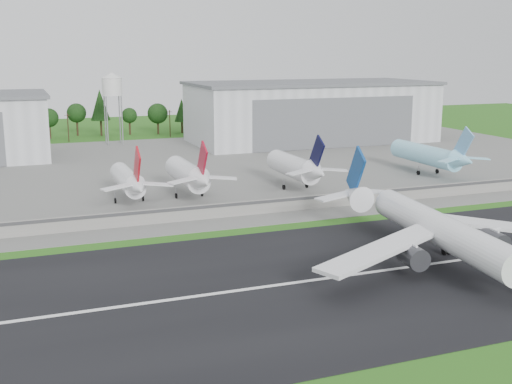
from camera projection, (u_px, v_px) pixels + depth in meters
name	position (u px, v px, depth m)	size (l,w,h in m)	color
ground	(334.00, 303.00, 97.86)	(600.00, 600.00, 0.00)	#205E16
runway	(306.00, 281.00, 106.98)	(320.00, 60.00, 0.10)	black
runway_centerline	(306.00, 281.00, 106.97)	(220.00, 1.00, 0.02)	white
apron	(161.00, 170.00, 207.40)	(320.00, 150.00, 0.10)	slate
blast_fence	(223.00, 210.00, 147.67)	(240.00, 0.61, 3.50)	gray
hangar_east	(311.00, 112.00, 271.74)	(102.00, 47.00, 25.20)	silver
water_tower	(112.00, 84.00, 259.74)	(8.40, 8.40, 29.40)	#99999E
utility_poles	(121.00, 139.00, 280.44)	(230.00, 3.00, 12.00)	black
treeline	(116.00, 135.00, 294.14)	(320.00, 16.00, 22.00)	black
main_airliner	(443.00, 238.00, 114.81)	(56.89, 59.26, 18.17)	white
parked_jet_red_a	(129.00, 181.00, 160.34)	(7.36, 31.29, 16.39)	white
parked_jet_red_b	(190.00, 175.00, 165.76)	(7.36, 31.29, 16.85)	white
parked_jet_navy	(298.00, 167.00, 176.37)	(7.36, 31.29, 16.87)	white
parked_jet_skyblue	(432.00, 155.00, 197.45)	(7.36, 37.29, 16.82)	#93E2FF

